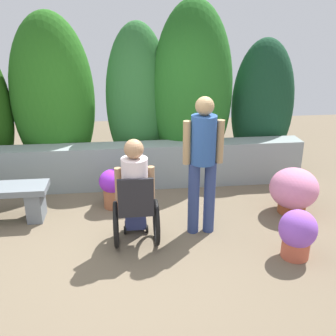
{
  "coord_description": "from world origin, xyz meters",
  "views": [
    {
      "loc": [
        -0.0,
        -4.08,
        2.61
      ],
      "look_at": [
        0.5,
        0.35,
        0.85
      ],
      "focal_mm": 42.14,
      "sensor_mm": 36.0,
      "label": 1
    }
  ],
  "objects_px": {
    "person_standing_companion": "(203,157)",
    "flower_pot_terracotta_by_wall": "(113,186)",
    "person_in_wheelchair": "(136,196)",
    "flower_pot_purple_near": "(294,191)",
    "flower_pot_red_accent": "(298,233)"
  },
  "relations": [
    {
      "from": "person_standing_companion",
      "to": "flower_pot_terracotta_by_wall",
      "type": "distance_m",
      "value": 1.54
    },
    {
      "from": "person_standing_companion",
      "to": "flower_pot_terracotta_by_wall",
      "type": "bearing_deg",
      "value": 146.94
    },
    {
      "from": "person_in_wheelchair",
      "to": "flower_pot_purple_near",
      "type": "height_order",
      "value": "person_in_wheelchair"
    },
    {
      "from": "flower_pot_purple_near",
      "to": "flower_pot_red_accent",
      "type": "bearing_deg",
      "value": -110.84
    },
    {
      "from": "flower_pot_purple_near",
      "to": "flower_pot_terracotta_by_wall",
      "type": "distance_m",
      "value": 2.52
    },
    {
      "from": "person_in_wheelchair",
      "to": "flower_pot_red_accent",
      "type": "relative_size",
      "value": 2.29
    },
    {
      "from": "flower_pot_purple_near",
      "to": "flower_pot_red_accent",
      "type": "relative_size",
      "value": 1.14
    },
    {
      "from": "flower_pot_red_accent",
      "to": "person_standing_companion",
      "type": "bearing_deg",
      "value": 144.74
    },
    {
      "from": "person_in_wheelchair",
      "to": "flower_pot_terracotta_by_wall",
      "type": "distance_m",
      "value": 1.07
    },
    {
      "from": "person_standing_companion",
      "to": "flower_pot_red_accent",
      "type": "xyz_separation_m",
      "value": [
        0.97,
        -0.68,
        -0.7
      ]
    },
    {
      "from": "flower_pot_purple_near",
      "to": "person_standing_companion",
      "type": "bearing_deg",
      "value": -164.88
    },
    {
      "from": "flower_pot_terracotta_by_wall",
      "to": "flower_pot_purple_near",
      "type": "bearing_deg",
      "value": -10.19
    },
    {
      "from": "flower_pot_red_accent",
      "to": "flower_pot_terracotta_by_wall",
      "type": "bearing_deg",
      "value": 144.21
    },
    {
      "from": "flower_pot_terracotta_by_wall",
      "to": "person_in_wheelchair",
      "type": "bearing_deg",
      "value": -73.8
    },
    {
      "from": "flower_pot_red_accent",
      "to": "person_in_wheelchair",
      "type": "bearing_deg",
      "value": 164.16
    }
  ]
}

